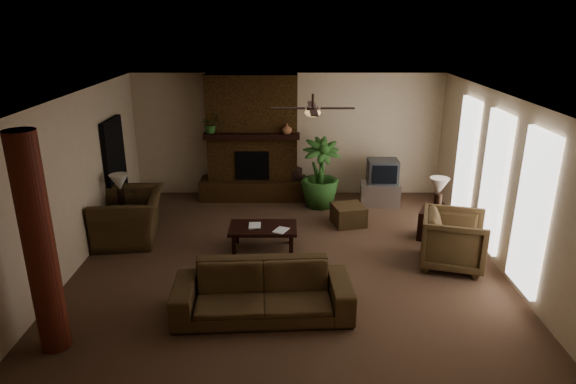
{
  "coord_description": "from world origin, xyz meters",
  "views": [
    {
      "loc": [
        0.0,
        -7.81,
        3.97
      ],
      "look_at": [
        0.0,
        0.4,
        1.1
      ],
      "focal_mm": 31.39,
      "sensor_mm": 36.0,
      "label": 1
    }
  ],
  "objects_px": {
    "floor_plant": "(320,188)",
    "lamp_right": "(439,188)",
    "side_table_left": "(124,221)",
    "coffee_table": "(263,229)",
    "ottoman": "(348,215)",
    "floor_vase": "(295,180)",
    "armchair_left": "(129,209)",
    "armchair_right": "(454,238)",
    "log_column": "(39,246)",
    "tv_stand": "(380,194)",
    "side_table_right": "(433,225)",
    "sofa": "(263,283)",
    "lamp_left": "(120,185)"
  },
  "relations": [
    {
      "from": "floor_plant",
      "to": "lamp_right",
      "type": "xyz_separation_m",
      "value": [
        2.06,
        -1.74,
        0.58
      ]
    },
    {
      "from": "floor_plant",
      "to": "side_table_left",
      "type": "distance_m",
      "value": 4.15
    },
    {
      "from": "coffee_table",
      "to": "ottoman",
      "type": "bearing_deg",
      "value": 34.27
    },
    {
      "from": "floor_vase",
      "to": "floor_plant",
      "type": "distance_m",
      "value": 0.76
    },
    {
      "from": "armchair_left",
      "to": "lamp_right",
      "type": "bearing_deg",
      "value": 82.69
    },
    {
      "from": "armchair_right",
      "to": "side_table_left",
      "type": "height_order",
      "value": "armchair_right"
    },
    {
      "from": "coffee_table",
      "to": "log_column",
      "type": "bearing_deg",
      "value": -131.32
    },
    {
      "from": "tv_stand",
      "to": "side_table_right",
      "type": "height_order",
      "value": "side_table_right"
    },
    {
      "from": "log_column",
      "to": "side_table_left",
      "type": "height_order",
      "value": "log_column"
    },
    {
      "from": "log_column",
      "to": "side_table_right",
      "type": "relative_size",
      "value": 5.09
    },
    {
      "from": "sofa",
      "to": "coffee_table",
      "type": "xyz_separation_m",
      "value": [
        -0.1,
        2.11,
        -0.11
      ]
    },
    {
      "from": "armchair_right",
      "to": "log_column",
      "type": "bearing_deg",
      "value": 126.92
    },
    {
      "from": "armchair_left",
      "to": "lamp_right",
      "type": "height_order",
      "value": "lamp_right"
    },
    {
      "from": "coffee_table",
      "to": "floor_plant",
      "type": "height_order",
      "value": "floor_plant"
    },
    {
      "from": "armchair_right",
      "to": "tv_stand",
      "type": "xyz_separation_m",
      "value": [
        -0.7,
        2.92,
        -0.26
      ]
    },
    {
      "from": "tv_stand",
      "to": "log_column",
      "type": "bearing_deg",
      "value": -129.1
    },
    {
      "from": "coffee_table",
      "to": "ottoman",
      "type": "distance_m",
      "value": 2.02
    },
    {
      "from": "log_column",
      "to": "floor_vase",
      "type": "height_order",
      "value": "log_column"
    },
    {
      "from": "ottoman",
      "to": "floor_plant",
      "type": "bearing_deg",
      "value": 116.52
    },
    {
      "from": "sofa",
      "to": "armchair_left",
      "type": "relative_size",
      "value": 1.8
    },
    {
      "from": "ottoman",
      "to": "tv_stand",
      "type": "distance_m",
      "value": 1.4
    },
    {
      "from": "log_column",
      "to": "coffee_table",
      "type": "bearing_deg",
      "value": 48.68
    },
    {
      "from": "sofa",
      "to": "floor_plant",
      "type": "bearing_deg",
      "value": 73.0
    },
    {
      "from": "coffee_table",
      "to": "armchair_left",
      "type": "bearing_deg",
      "value": 170.5
    },
    {
      "from": "armchair_right",
      "to": "lamp_left",
      "type": "height_order",
      "value": "lamp_left"
    },
    {
      "from": "lamp_left",
      "to": "armchair_right",
      "type": "bearing_deg",
      "value": -12.47
    },
    {
      "from": "floor_vase",
      "to": "floor_plant",
      "type": "height_order",
      "value": "floor_plant"
    },
    {
      "from": "ottoman",
      "to": "tv_stand",
      "type": "height_order",
      "value": "tv_stand"
    },
    {
      "from": "side_table_left",
      "to": "lamp_left",
      "type": "relative_size",
      "value": 0.85
    },
    {
      "from": "log_column",
      "to": "lamp_right",
      "type": "relative_size",
      "value": 4.31
    },
    {
      "from": "sofa",
      "to": "armchair_left",
      "type": "bearing_deg",
      "value": 132.56
    },
    {
      "from": "lamp_right",
      "to": "armchair_right",
      "type": "bearing_deg",
      "value": -90.84
    },
    {
      "from": "armchair_left",
      "to": "armchair_right",
      "type": "height_order",
      "value": "armchair_left"
    },
    {
      "from": "floor_plant",
      "to": "tv_stand",
      "type": "bearing_deg",
      "value": 4.0
    },
    {
      "from": "log_column",
      "to": "floor_vase",
      "type": "xyz_separation_m",
      "value": [
        3.1,
        5.55,
        -0.97
      ]
    },
    {
      "from": "sofa",
      "to": "side_table_right",
      "type": "distance_m",
      "value": 4.01
    },
    {
      "from": "side_table_left",
      "to": "lamp_left",
      "type": "xyz_separation_m",
      "value": [
        0.0,
        0.02,
        0.73
      ]
    },
    {
      "from": "tv_stand",
      "to": "armchair_right",
      "type": "bearing_deg",
      "value": -71.21
    },
    {
      "from": "log_column",
      "to": "armchair_right",
      "type": "xyz_separation_m",
      "value": [
        5.7,
        2.19,
        -0.89
      ]
    },
    {
      "from": "floor_vase",
      "to": "lamp_right",
      "type": "height_order",
      "value": "lamp_right"
    },
    {
      "from": "ottoman",
      "to": "lamp_left",
      "type": "bearing_deg",
      "value": -173.68
    },
    {
      "from": "lamp_left",
      "to": "log_column",
      "type": "bearing_deg",
      "value": -86.73
    },
    {
      "from": "sofa",
      "to": "armchair_right",
      "type": "height_order",
      "value": "armchair_right"
    },
    {
      "from": "ottoman",
      "to": "tv_stand",
      "type": "bearing_deg",
      "value": 53.83
    },
    {
      "from": "log_column",
      "to": "armchair_right",
      "type": "distance_m",
      "value": 6.17
    },
    {
      "from": "ottoman",
      "to": "floor_plant",
      "type": "xyz_separation_m",
      "value": [
        -0.52,
        1.04,
        0.22
      ]
    },
    {
      "from": "log_column",
      "to": "side_table_right",
      "type": "bearing_deg",
      "value": 30.13
    },
    {
      "from": "side_table_right",
      "to": "lamp_right",
      "type": "distance_m",
      "value": 0.73
    },
    {
      "from": "coffee_table",
      "to": "armchair_right",
      "type": "bearing_deg",
      "value": -11.57
    },
    {
      "from": "side_table_right",
      "to": "armchair_right",
      "type": "bearing_deg",
      "value": -89.09
    }
  ]
}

